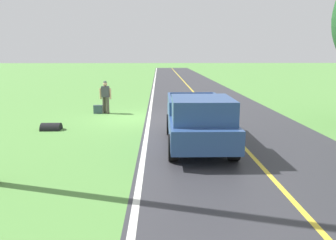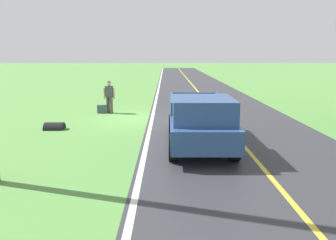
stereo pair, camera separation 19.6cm
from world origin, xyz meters
TOP-DOWN VIEW (x-y plane):
  - ground_plane at (0.00, 0.00)m, footprint 200.00×200.00m
  - road_surface at (-4.20, 0.00)m, footprint 7.17×120.00m
  - lane_edge_line at (-0.79, 0.00)m, footprint 0.16×117.60m
  - lane_centre_line at (-4.20, 0.00)m, footprint 0.14×117.60m
  - hitchhiker_walking at (1.56, -1.48)m, footprint 0.62×0.52m
  - suitcase_carried at (1.98, -1.40)m, footprint 0.46×0.21m
  - pickup_truck_passing at (-2.63, 5.24)m, footprint 2.14×5.42m
  - drainage_culvert at (3.25, 2.47)m, footprint 0.80×0.60m

SIDE VIEW (x-z plane):
  - ground_plane at x=0.00m, z-range 0.00..0.00m
  - drainage_culvert at x=3.25m, z-range -0.30..0.30m
  - road_surface at x=-4.20m, z-range 0.00..0.00m
  - lane_edge_line at x=-0.79m, z-range 0.00..0.01m
  - lane_centre_line at x=-4.20m, z-range 0.00..0.01m
  - suitcase_carried at x=1.98m, z-range 0.00..0.45m
  - pickup_truck_passing at x=-2.63m, z-range 0.06..1.88m
  - hitchhiker_walking at x=1.56m, z-range 0.11..1.85m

